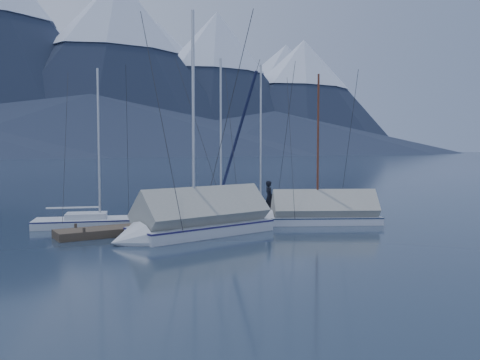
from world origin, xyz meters
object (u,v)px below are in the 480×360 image
Objects in this scene: sailboat_open_left at (109,223)px; sailboat_open_right at (269,211)px; sailboat_open_mid at (227,212)px; sailboat_covered_near at (315,215)px; person at (269,197)px; sailboat_covered_far at (191,224)px.

sailboat_open_right is at bearing -1.06° from sailboat_open_left.
sailboat_covered_near is (2.17, -5.12, 0.25)m from sailboat_open_mid.
person is (1.00, -2.77, 1.04)m from sailboat_open_mid.
sailboat_covered_far reaches higher than sailboat_open_right.
sailboat_open_mid reaches higher than sailboat_covered_near.
sailboat_open_left is 8.33m from person.
sailboat_covered_far is at bearing -179.61° from sailboat_covered_near.
sailboat_open_mid is (6.95, 0.53, 0.02)m from sailboat_open_left.
sailboat_open_right is 5.43× the size of person.
sailboat_open_mid is 0.91× the size of sailboat_covered_far.
sailboat_covered_far reaches higher than person.
sailboat_open_left is at bearing -175.60° from sailboat_open_mid.
sailboat_open_mid is 3.13m from person.
sailboat_open_mid is at bearing 47.10° from sailboat_covered_far.
sailboat_covered_far is at bearing -148.30° from sailboat_open_right.
sailboat_open_left is 0.89× the size of sailboat_open_right.
sailboat_open_left is at bearing 85.32° from person.
sailboat_covered_far is 6.12× the size of person.
sailboat_covered_near is at bearing -142.45° from person.
sailboat_open_right is 1.13× the size of sailboat_covered_near.
person is at bearing -70.21° from sailboat_open_mid.
sailboat_open_left is 4.83× the size of person.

